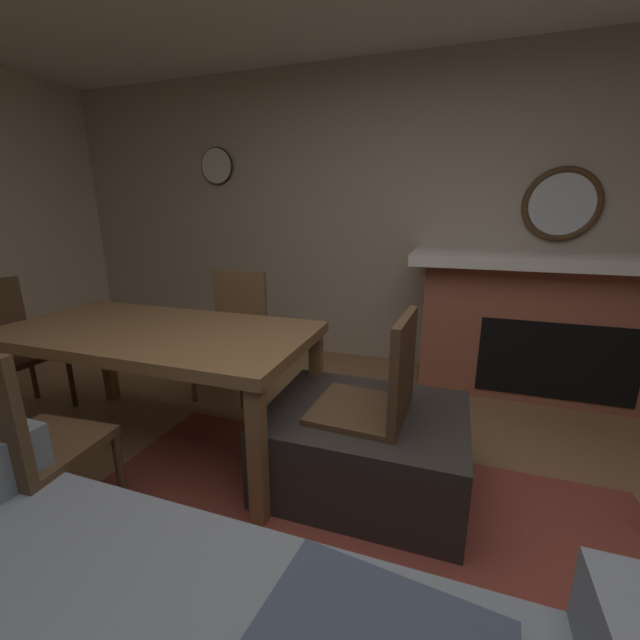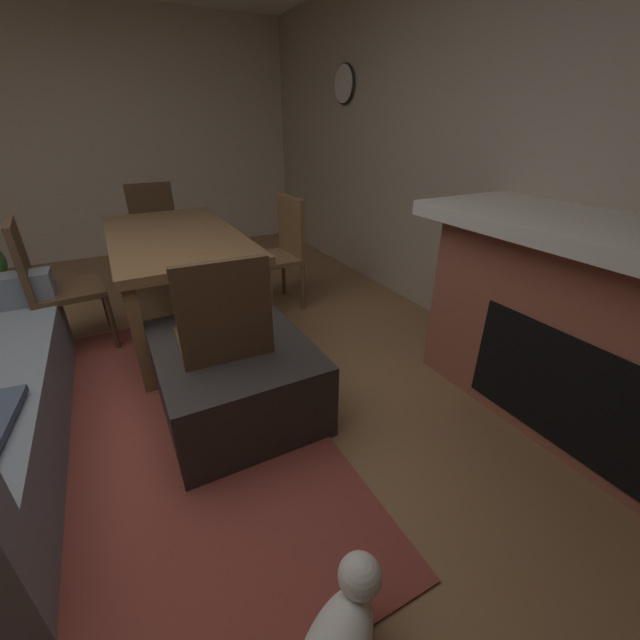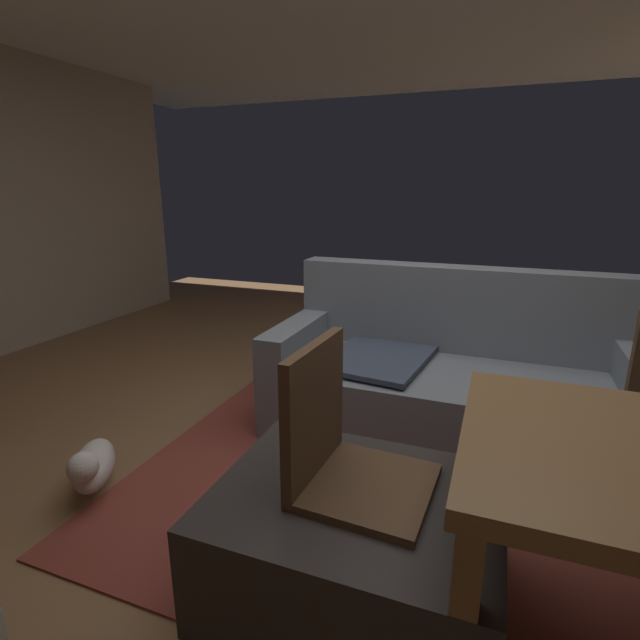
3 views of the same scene
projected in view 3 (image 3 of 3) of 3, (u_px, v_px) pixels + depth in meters
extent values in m
plane|color=olive|center=(384.00, 474.00, 2.48)|extent=(8.79, 8.79, 0.00)
cube|color=brown|center=(393.00, 489.00, 2.35)|extent=(2.60, 2.00, 0.01)
cube|color=slate|center=(447.00, 402.00, 2.83)|extent=(2.08, 0.96, 0.42)
cube|color=slate|center=(459.00, 309.00, 3.03)|extent=(2.08, 0.22, 0.54)
cube|color=slate|center=(300.00, 335.00, 3.08)|extent=(0.19, 0.94, 0.20)
cube|color=#3D475B|center=(380.00, 355.00, 2.91)|extent=(0.65, 0.86, 0.03)
cube|color=#2D2826|center=(355.00, 544.00, 1.70)|extent=(0.98, 0.78, 0.42)
cube|color=black|center=(333.00, 500.00, 1.59)|extent=(0.07, 0.16, 0.02)
cube|color=brown|center=(479.00, 471.00, 1.91)|extent=(0.07, 0.07, 0.68)
cube|color=brown|center=(461.00, 634.00, 1.21)|extent=(0.07, 0.07, 0.68)
cube|color=#513823|center=(367.00, 487.00, 1.66)|extent=(0.46, 0.46, 0.04)
cube|color=#513823|center=(314.00, 409.00, 1.67)|extent=(0.06, 0.44, 0.48)
cylinder|color=#513823|center=(432.00, 522.00, 1.82)|extent=(0.04, 0.04, 0.41)
cylinder|color=#513823|center=(405.00, 602.00, 1.47)|extent=(0.04, 0.04, 0.41)
cylinder|color=#513823|center=(335.00, 495.00, 1.98)|extent=(0.04, 0.04, 0.41)
cylinder|color=#513823|center=(290.00, 562.00, 1.62)|extent=(0.04, 0.04, 0.41)
cylinder|color=#513823|center=(617.00, 461.00, 2.23)|extent=(0.04, 0.04, 0.41)
ellipsoid|color=silver|center=(94.00, 465.00, 2.31)|extent=(0.38, 0.44, 0.18)
sphere|color=silver|center=(83.00, 467.00, 2.11)|extent=(0.14, 0.14, 0.14)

